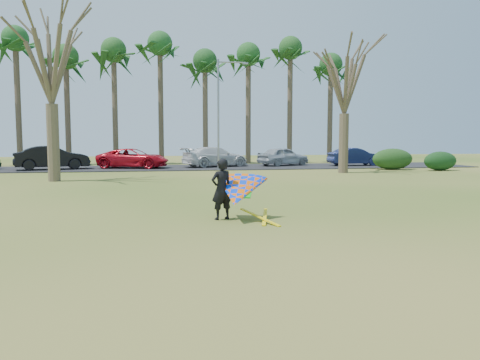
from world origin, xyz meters
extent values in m
plane|color=#295312|center=(0.00, 0.00, 0.00)|extent=(100.00, 100.00, 0.00)
cube|color=black|center=(0.00, 25.00, 0.03)|extent=(46.00, 7.00, 0.06)
cylinder|color=#4B3C2D|center=(-14.00, 31.00, 5.20)|extent=(0.48, 0.48, 10.40)
ellipsoid|color=#1B4C1D|center=(-14.00, 31.00, 10.70)|extent=(4.84, 4.84, 3.08)
cylinder|color=#4C3A2D|center=(-10.00, 31.00, 4.50)|extent=(0.48, 0.48, 9.00)
ellipsoid|color=#1D4719|center=(-10.00, 31.00, 9.30)|extent=(4.84, 4.84, 3.08)
cylinder|color=#483C2B|center=(-6.00, 31.00, 4.85)|extent=(0.48, 0.48, 9.70)
ellipsoid|color=#194619|center=(-6.00, 31.00, 10.00)|extent=(4.84, 4.84, 3.08)
cylinder|color=#473B2A|center=(-2.00, 31.00, 5.20)|extent=(0.48, 0.48, 10.40)
ellipsoid|color=#1A4A1D|center=(-2.00, 31.00, 10.70)|extent=(4.84, 4.84, 3.08)
cylinder|color=brown|center=(2.00, 31.00, 4.50)|extent=(0.48, 0.48, 9.00)
ellipsoid|color=#174319|center=(2.00, 31.00, 9.30)|extent=(4.84, 4.84, 3.08)
cylinder|color=#4E412F|center=(6.00, 31.00, 4.85)|extent=(0.48, 0.48, 9.70)
ellipsoid|color=#1B4A1A|center=(6.00, 31.00, 10.00)|extent=(4.84, 4.84, 3.08)
cylinder|color=#493A2C|center=(10.00, 31.00, 5.20)|extent=(0.48, 0.48, 10.40)
ellipsoid|color=#1E4B1A|center=(10.00, 31.00, 10.70)|extent=(4.84, 4.84, 3.08)
cylinder|color=#4F3D2F|center=(14.00, 31.00, 4.50)|extent=(0.48, 0.48, 9.00)
ellipsoid|color=#18441B|center=(14.00, 31.00, 9.30)|extent=(4.84, 4.84, 3.08)
cylinder|color=brown|center=(-8.00, 15.00, 2.10)|extent=(0.64, 0.64, 4.20)
cylinder|color=brown|center=(10.00, 18.00, 1.99)|extent=(0.64, 0.64, 3.99)
cylinder|color=gray|center=(2.00, 22.00, 4.00)|extent=(0.16, 0.16, 8.00)
cylinder|color=gray|center=(3.00, 22.00, 7.80)|extent=(2.00, 0.10, 0.10)
cube|color=gray|center=(4.00, 22.00, 7.75)|extent=(0.40, 0.18, 0.12)
ellipsoid|color=#1A3B15|center=(14.88, 20.38, 0.79)|extent=(3.15, 1.43, 1.58)
ellipsoid|color=#123215|center=(17.77, 18.80, 0.69)|extent=(2.49, 1.17, 1.38)
imported|color=black|center=(-10.01, 24.17, 0.92)|extent=(5.51, 3.22, 1.72)
imported|color=red|center=(-4.21, 24.73, 0.80)|extent=(5.82, 3.84, 1.49)
imported|color=silver|center=(2.20, 25.37, 0.85)|extent=(5.85, 4.01, 1.57)
imported|color=#A6ADB4|center=(7.96, 25.84, 0.83)|extent=(4.85, 3.45, 1.53)
imported|color=navy|center=(13.88, 24.79, 0.79)|extent=(4.47, 1.59, 1.47)
imported|color=black|center=(-0.64, 1.47, 0.89)|extent=(0.76, 0.62, 1.78)
cone|color=#0538EE|center=(-0.19, 1.22, 0.85)|extent=(2.13, 2.39, 2.02)
cube|color=#0CBF19|center=(-0.07, 1.14, 0.80)|extent=(0.62, 0.60, 0.24)
cube|color=yellow|center=(0.36, 0.87, 0.01)|extent=(0.85, 1.66, 0.28)
cube|color=yellow|center=(0.56, 1.07, 0.01)|extent=(0.56, 1.76, 0.22)
camera|label=1|loc=(-2.50, -11.91, 2.39)|focal=35.00mm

